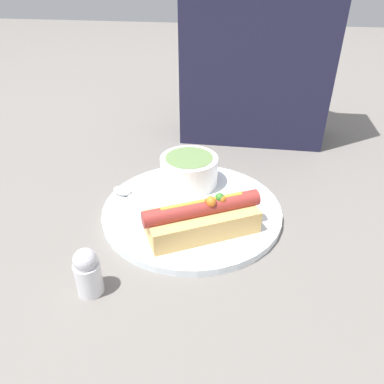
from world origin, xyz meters
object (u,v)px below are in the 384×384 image
object	(u,v)px
spoon	(133,197)
seated_diner	(260,12)
salt_shaker	(88,272)
hot_dog	(202,218)
soup_bowl	(189,169)

from	to	relation	value
spoon	seated_diner	bearing A→B (deg)	-89.20
spoon	seated_diner	size ratio (longest dim) A/B	0.25
spoon	seated_diner	world-z (taller)	seated_diner
spoon	salt_shaker	size ratio (longest dim) A/B	2.13
salt_shaker	spoon	bearing A→B (deg)	90.00
spoon	salt_shaker	bearing A→B (deg)	121.46
salt_shaker	seated_diner	size ratio (longest dim) A/B	0.12
hot_dog	spoon	bearing A→B (deg)	123.16
salt_shaker	seated_diner	bearing A→B (deg)	69.82
soup_bowl	salt_shaker	world-z (taller)	salt_shaker
soup_bowl	seated_diner	world-z (taller)	seated_diner
salt_shaker	seated_diner	xyz separation A→B (m)	(0.19, 0.53, 0.24)
hot_dog	salt_shaker	bearing A→B (deg)	-162.81
spoon	salt_shaker	world-z (taller)	salt_shaker
salt_shaker	soup_bowl	bearing A→B (deg)	71.66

